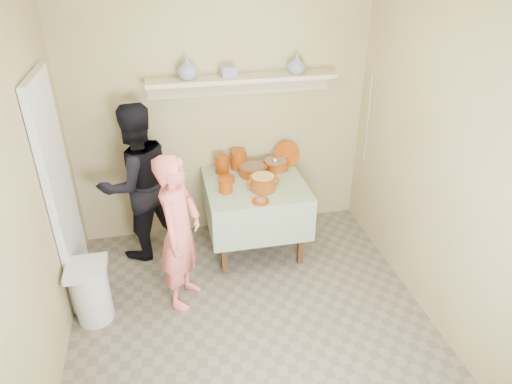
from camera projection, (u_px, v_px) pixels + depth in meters
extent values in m
plane|color=#6B6454|center=(257.00, 339.00, 3.71)|extent=(3.50, 3.50, 0.00)
cube|color=silver|center=(61.00, 195.00, 3.77)|extent=(0.06, 0.70, 2.00)
cylinder|color=maroon|center=(222.00, 164.00, 4.62)|extent=(0.14, 0.14, 0.19)
cylinder|color=maroon|center=(238.00, 159.00, 4.70)|extent=(0.16, 0.16, 0.20)
cylinder|color=maroon|center=(226.00, 186.00, 4.27)|extent=(0.13, 0.13, 0.13)
cylinder|color=maroon|center=(227.00, 179.00, 4.48)|extent=(0.16, 0.16, 0.05)
cylinder|color=maroon|center=(287.00, 154.00, 4.76)|extent=(0.27, 0.12, 0.26)
imported|color=navy|center=(297.00, 64.00, 4.33)|extent=(0.19, 0.19, 0.18)
imported|color=navy|center=(187.00, 68.00, 4.15)|extent=(0.26, 0.26, 0.20)
cube|color=navy|center=(228.00, 72.00, 4.23)|extent=(0.16, 0.12, 0.10)
imported|color=#E96C64|center=(180.00, 233.00, 3.80)|extent=(0.52, 0.61, 1.42)
imported|color=black|center=(137.00, 183.00, 4.39)|extent=(0.97, 0.89, 1.59)
cube|color=tan|center=(221.00, 115.00, 4.58)|extent=(3.00, 0.02, 2.60)
cube|color=tan|center=(18.00, 228.00, 2.81)|extent=(0.02, 3.50, 2.60)
cube|color=tan|center=(458.00, 181.00, 3.35)|extent=(0.02, 3.50, 2.60)
cube|color=#4C2D16|center=(224.00, 243.00, 4.29)|extent=(0.05, 0.05, 0.71)
cube|color=#4C2D16|center=(301.00, 233.00, 4.42)|extent=(0.05, 0.05, 0.71)
cube|color=#4C2D16|center=(213.00, 202.00, 4.93)|extent=(0.05, 0.05, 0.71)
cube|color=#4C2D16|center=(281.00, 195.00, 5.07)|extent=(0.05, 0.05, 0.71)
cube|color=#4C2D16|center=(255.00, 185.00, 4.49)|extent=(0.90, 0.90, 0.04)
cube|color=#21591E|center=(255.00, 183.00, 4.48)|extent=(0.96, 0.96, 0.01)
cube|color=#21591E|center=(266.00, 227.00, 4.18)|extent=(0.96, 0.01, 0.44)
cube|color=#21591E|center=(246.00, 180.00, 5.00)|extent=(0.96, 0.01, 0.44)
cube|color=#21591E|center=(207.00, 206.00, 4.50)|extent=(0.01, 0.96, 0.44)
cube|color=#21591E|center=(301.00, 196.00, 4.67)|extent=(0.01, 0.96, 0.44)
cylinder|color=#6C2A05|center=(253.00, 170.00, 4.60)|extent=(0.28, 0.28, 0.09)
cylinder|color=maroon|center=(253.00, 166.00, 4.58)|extent=(0.30, 0.30, 0.01)
cylinder|color=brown|center=(253.00, 168.00, 4.59)|extent=(0.25, 0.25, 0.05)
cylinder|color=#6C2A05|center=(276.00, 165.00, 4.71)|extent=(0.26, 0.26, 0.09)
cylinder|color=maroon|center=(276.00, 161.00, 4.69)|extent=(0.28, 0.28, 0.01)
cylinder|color=#8C6B54|center=(276.00, 163.00, 4.70)|extent=(0.23, 0.23, 0.05)
cylinder|color=silver|center=(282.00, 159.00, 4.53)|extent=(0.01, 0.22, 0.16)
sphere|color=silver|center=(275.00, 161.00, 4.66)|extent=(0.07, 0.07, 0.07)
cylinder|color=#6C2A05|center=(263.00, 183.00, 4.31)|extent=(0.24, 0.24, 0.14)
cylinder|color=maroon|center=(263.00, 177.00, 4.28)|extent=(0.25, 0.25, 0.01)
cylinder|color=tan|center=(263.00, 178.00, 4.29)|extent=(0.21, 0.21, 0.05)
torus|color=maroon|center=(251.00, 184.00, 4.29)|extent=(0.09, 0.02, 0.09)
torus|color=maroon|center=(275.00, 181.00, 4.33)|extent=(0.09, 0.02, 0.09)
cylinder|color=maroon|center=(261.00, 201.00, 4.13)|extent=(0.16, 0.16, 0.02)
cylinder|color=#8C6B54|center=(261.00, 200.00, 4.13)|extent=(0.09, 0.09, 0.01)
cube|color=#C3BA91|center=(242.00, 78.00, 4.30)|extent=(1.80, 0.25, 0.04)
cube|color=#C3BA91|center=(240.00, 85.00, 4.45)|extent=(1.80, 0.02, 0.18)
cylinder|color=silver|center=(92.00, 295.00, 3.81)|extent=(0.30, 0.30, 0.50)
cube|color=silver|center=(86.00, 269.00, 3.67)|extent=(0.32, 0.32, 0.06)
cylinder|color=silver|center=(371.00, 89.00, 4.50)|extent=(0.01, 0.01, 0.30)
cylinder|color=silver|center=(368.00, 119.00, 4.63)|extent=(0.01, 0.01, 0.30)
cylinder|color=silver|center=(365.00, 147.00, 4.76)|extent=(0.01, 0.01, 0.30)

